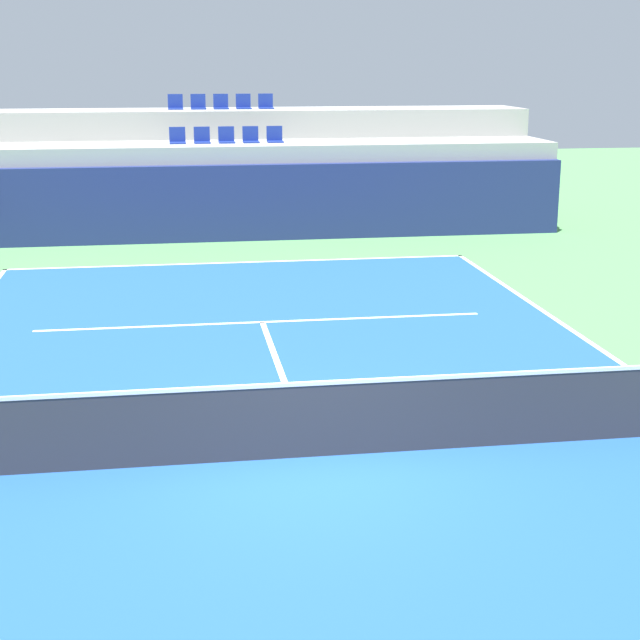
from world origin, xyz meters
name	(u,v)px	position (x,y,z in m)	size (l,w,h in m)	color
ground_plane	(312,457)	(0.00, 0.00, 0.00)	(80.00, 80.00, 0.00)	#4C8C4C
court_surface	(312,457)	(0.00, 0.00, 0.01)	(11.00, 24.00, 0.01)	#1E4C99
baseline_far	(240,262)	(0.00, 11.95, 0.01)	(11.00, 0.10, 0.00)	white
service_line_far	(262,322)	(0.00, 6.40, 0.01)	(8.26, 0.10, 0.00)	white
centre_service_line	(282,376)	(0.00, 3.20, 0.01)	(0.10, 6.40, 0.00)	white
back_wall	(231,203)	(0.00, 14.93, 1.01)	(18.21, 0.30, 2.02)	navy
stands_tier_lower	(228,188)	(0.00, 16.28, 1.24)	(18.21, 2.40, 2.48)	#9E9E99
stands_tier_upper	(223,165)	(0.00, 18.68, 1.64)	(18.21, 2.40, 3.28)	#9E9E99
seating_row_lower	(227,138)	(0.00, 16.38, 2.61)	(3.12, 0.44, 0.44)	navy
seating_row_upper	(221,105)	(0.00, 18.78, 3.41)	(3.12, 0.44, 0.44)	navy
tennis_net	(312,418)	(0.00, 0.00, 0.51)	(11.08, 0.08, 1.07)	black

